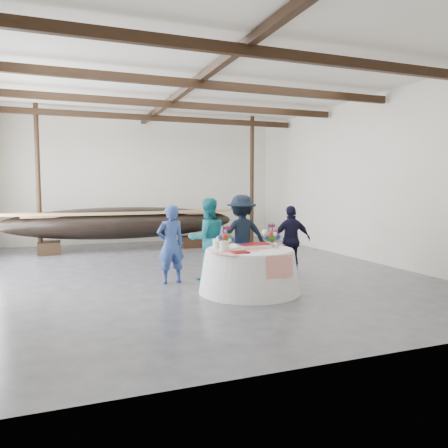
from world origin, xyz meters
name	(u,v)px	position (x,y,z in m)	size (l,w,h in m)	color
floor	(189,270)	(0.00, 0.00, 0.00)	(10.00, 12.00, 0.01)	#3D3D42
wall_back	(143,181)	(0.00, 6.00, 2.25)	(10.00, 0.02, 4.50)	silver
wall_front	(338,170)	(0.00, -6.00, 2.25)	(10.00, 0.02, 4.50)	silver
wall_right	(360,179)	(5.00, 0.00, 2.25)	(0.02, 12.00, 4.50)	silver
ceiling	(188,83)	(0.00, 0.00, 4.50)	(10.00, 12.00, 0.01)	white
pavilion_structure	(180,109)	(0.00, 0.72, 4.00)	(9.80, 11.76, 4.50)	black
longboat_display	(123,223)	(-1.03, 4.03, 0.89)	(7.43, 1.49, 1.39)	black
banquet_table	(249,270)	(0.49, -2.50, 0.42)	(1.98, 1.98, 0.85)	white
tabletop_items	(247,241)	(0.49, -2.37, 1.00)	(1.84, 1.45, 0.40)	red
guest_woman_blue	(171,244)	(-0.76, -1.20, 0.83)	(0.61, 0.40, 1.67)	navy
guest_woman_teal	(208,239)	(0.10, -1.11, 0.90)	(0.88, 0.68, 1.80)	teal
guest_man_left	(242,235)	(0.95, -1.01, 0.93)	(1.21, 0.69, 1.87)	black
guest_man_right	(291,240)	(2.12, -1.25, 0.80)	(0.94, 0.39, 1.61)	black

